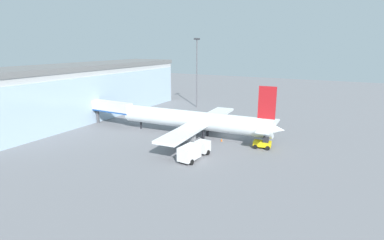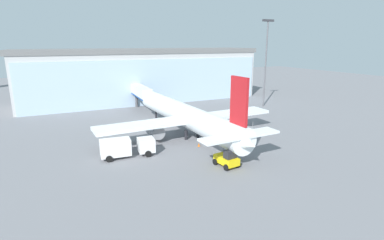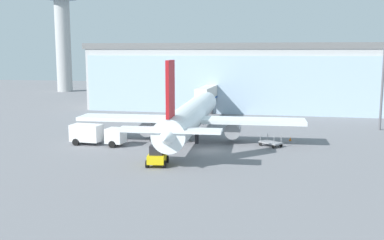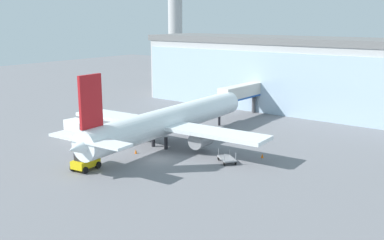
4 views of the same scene
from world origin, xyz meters
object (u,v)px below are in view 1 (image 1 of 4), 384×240
Objects in this scene: safety_cone_nose at (222,140)px; airplane at (197,121)px; jet_bridge at (110,107)px; catering_truck at (194,151)px; baggage_cart at (225,123)px; pushback_tug at (263,143)px; safety_cone_wingtip at (212,120)px; apron_light_mast at (197,67)px.

airplane is at bearing 83.21° from safety_cone_nose.
jet_bridge is 1.59× the size of catering_truck.
airplane is at bearing 28.38° from baggage_cart.
baggage_cart reaches higher than safety_cone_nose.
jet_bridge reaches higher than pushback_tug.
safety_cone_nose is at bearing -8.64° from pushback_tug.
baggage_cart reaches higher than safety_cone_wingtip.
jet_bridge is at bearing 91.01° from safety_cone_nose.
catering_truck is 22.85m from baggage_cart.
safety_cone_wingtip is at bearing -140.83° from apron_light_mast.
apron_light_mast is at bearing -52.34° from pushback_tug.
catering_truck reaches higher than safety_cone_wingtip.
safety_cone_nose is (0.28, 8.27, -0.70)m from pushback_tug.
safety_cone_wingtip is at bearing -82.53° from baggage_cart.
baggage_cart is at bearing -121.24° from safety_cone_wingtip.
safety_cone_wingtip is (2.60, 4.29, -0.23)m from baggage_cart.
safety_cone_wingtip is (25.19, 7.59, -1.19)m from catering_truck.
jet_bridge is at bearing 126.44° from safety_cone_wingtip.
baggage_cart is 5.79× the size of safety_cone_nose.
pushback_tug is at bearing -135.63° from apron_light_mast.
pushback_tug is (-28.47, -27.85, -11.07)m from apron_light_mast.
catering_truck is (-10.49, -27.51, -2.85)m from jet_bridge.
pushback_tug is 6.16× the size of safety_cone_nose.
safety_cone_nose and safety_cone_wingtip have the same top height.
catering_truck is 13.58× the size of safety_cone_wingtip.
pushback_tug is at bearing 84.38° from baggage_cart.
apron_light_mast is (28.69, -8.52, 7.72)m from jet_bridge.
apron_light_mast reaches higher than safety_cone_nose.
pushback_tug is at bearing -34.37° from catering_truck.
baggage_cart is (22.59, 3.30, -0.97)m from catering_truck.
apron_light_mast is at bearing -97.90° from baggage_cart.
jet_bridge reaches higher than catering_truck.
baggage_cart is at bearing 18.56° from safety_cone_nose.
apron_light_mast is 36.29m from safety_cone_nose.
safety_cone_nose is (-28.19, -19.58, -11.77)m from apron_light_mast.
safety_cone_nose is at bearing -176.75° from jet_bridge.
pushback_tug reaches higher than safety_cone_nose.
safety_cone_nose is at bearing 171.08° from airplane.
safety_cone_nose is 1.00× the size of safety_cone_wingtip.
airplane is 65.71× the size of safety_cone_nose.
airplane is at bearing -174.67° from jet_bridge.
safety_cone_wingtip is (14.71, -19.92, -4.05)m from jet_bridge.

